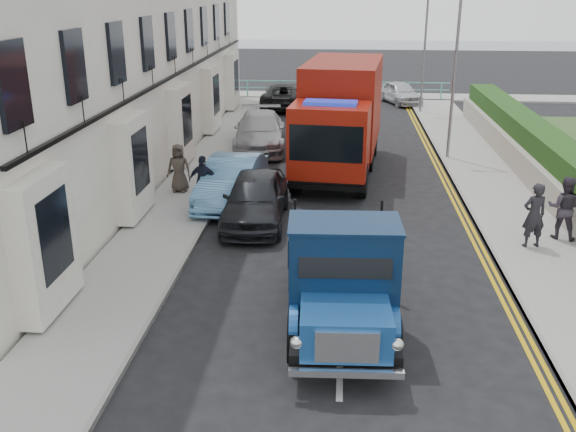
# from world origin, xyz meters

# --- Properties ---
(ground) EXTENTS (120.00, 120.00, 0.00)m
(ground) POSITION_xyz_m (0.00, 0.00, 0.00)
(ground) COLOR black
(ground) RESTS_ON ground
(pavement_west) EXTENTS (2.40, 38.00, 0.12)m
(pavement_west) POSITION_xyz_m (-5.20, 9.00, 0.06)
(pavement_west) COLOR gray
(pavement_west) RESTS_ON ground
(pavement_east) EXTENTS (2.60, 38.00, 0.12)m
(pavement_east) POSITION_xyz_m (5.30, 9.00, 0.06)
(pavement_east) COLOR gray
(pavement_east) RESTS_ON ground
(promenade) EXTENTS (30.00, 2.50, 0.12)m
(promenade) POSITION_xyz_m (0.00, 29.00, 0.06)
(promenade) COLOR gray
(promenade) RESTS_ON ground
(sea_plane) EXTENTS (120.00, 120.00, 0.00)m
(sea_plane) POSITION_xyz_m (0.00, 60.00, 0.00)
(sea_plane) COLOR #505F6D
(sea_plane) RESTS_ON ground
(garden_east) EXTENTS (1.45, 28.00, 1.75)m
(garden_east) POSITION_xyz_m (7.21, 9.00, 0.90)
(garden_east) COLOR #B2AD9E
(garden_east) RESTS_ON ground
(seafront_railing) EXTENTS (13.00, 0.08, 1.11)m
(seafront_railing) POSITION_xyz_m (0.00, 28.20, 0.58)
(seafront_railing) COLOR #59B2A5
(seafront_railing) RESTS_ON ground
(lamp_mid) EXTENTS (1.23, 0.18, 7.00)m
(lamp_mid) POSITION_xyz_m (4.18, 14.00, 4.00)
(lamp_mid) COLOR slate
(lamp_mid) RESTS_ON ground
(lamp_far) EXTENTS (1.23, 0.18, 7.00)m
(lamp_far) POSITION_xyz_m (4.18, 24.00, 4.00)
(lamp_far) COLOR slate
(lamp_far) RESTS_ON ground
(bedford_lorry) EXTENTS (2.35, 5.47, 2.54)m
(bedford_lorry) POSITION_xyz_m (0.01, -0.41, 1.17)
(bedford_lorry) COLOR black
(bedford_lorry) RESTS_ON ground
(red_lorry) EXTENTS (3.42, 8.01, 4.08)m
(red_lorry) POSITION_xyz_m (-0.13, 12.03, 2.17)
(red_lorry) COLOR black
(red_lorry) RESTS_ON ground
(parked_car_front) EXTENTS (1.87, 4.51, 1.53)m
(parked_car_front) POSITION_xyz_m (-2.60, 6.12, 0.76)
(parked_car_front) COLOR black
(parked_car_front) RESTS_ON ground
(parked_car_mid) EXTENTS (1.92, 4.67, 1.50)m
(parked_car_mid) POSITION_xyz_m (-3.60, 7.86, 0.75)
(parked_car_mid) COLOR #5E98CA
(parked_car_mid) RESTS_ON ground
(parked_car_rear) EXTENTS (2.63, 5.47, 1.54)m
(parked_car_rear) POSITION_xyz_m (-3.60, 15.23, 0.77)
(parked_car_rear) COLOR #A8A7AC
(parked_car_rear) RESTS_ON ground
(seafront_car_left) EXTENTS (2.50, 5.29, 1.46)m
(seafront_car_left) POSITION_xyz_m (-3.39, 24.99, 0.73)
(seafront_car_left) COLOR black
(seafront_car_left) RESTS_ON ground
(seafront_car_right) EXTENTS (2.78, 4.13, 1.31)m
(seafront_car_right) POSITION_xyz_m (3.40, 27.00, 0.65)
(seafront_car_right) COLOR silver
(seafront_car_right) RESTS_ON ground
(pedestrian_east_near) EXTENTS (0.73, 0.57, 1.79)m
(pedestrian_east_near) POSITION_xyz_m (5.11, 4.55, 1.02)
(pedestrian_east_near) COLOR black
(pedestrian_east_near) RESTS_ON pavement_east
(pedestrian_east_far) EXTENTS (1.05, 0.94, 1.79)m
(pedestrian_east_far) POSITION_xyz_m (6.10, 5.25, 1.01)
(pedestrian_east_far) COLOR #362F3A
(pedestrian_east_far) RESTS_ON pavement_east
(pedestrian_west_near) EXTENTS (0.98, 0.47, 1.63)m
(pedestrian_west_near) POSITION_xyz_m (-4.40, 7.18, 0.94)
(pedestrian_west_near) COLOR black
(pedestrian_west_near) RESTS_ON pavement_west
(pedestrian_west_far) EXTENTS (0.82, 0.54, 1.65)m
(pedestrian_west_far) POSITION_xyz_m (-5.54, 8.58, 0.95)
(pedestrian_west_far) COLOR #3D342C
(pedestrian_west_far) RESTS_ON pavement_west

